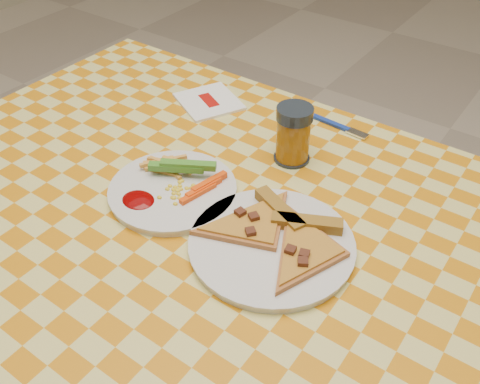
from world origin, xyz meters
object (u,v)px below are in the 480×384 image
Objects in this scene: table at (215,247)px; plate_right at (272,246)px; drink_glass at (293,135)px; plate_left at (173,191)px.

plate_right is (0.12, -0.01, 0.08)m from table.
plate_right is 0.25m from drink_glass.
table is 5.72× the size of plate_left.
plate_left is 0.22m from plate_right.
plate_right is at bearing -3.33° from table.
table is at bearing -2.93° from plate_left.
table is at bearing 176.67° from plate_right.
plate_left is 0.25m from drink_glass.
drink_glass is (-0.10, 0.23, 0.05)m from plate_right.
table is 0.13m from plate_left.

